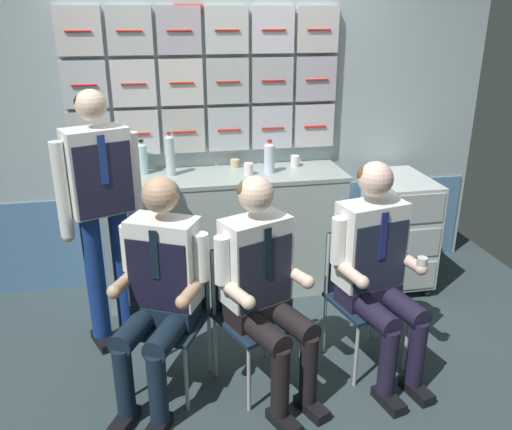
# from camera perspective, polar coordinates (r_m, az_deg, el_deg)

# --- Properties ---
(ground) EXTENTS (4.80, 4.80, 0.04)m
(ground) POSITION_cam_1_polar(r_m,az_deg,el_deg) (3.42, 0.37, -16.66)
(ground) COLOR #2F3E42
(galley_bulkhead) EXTENTS (4.20, 0.14, 2.15)m
(galley_bulkhead) POSITION_cam_1_polar(r_m,az_deg,el_deg) (4.16, -3.69, 7.78)
(galley_bulkhead) COLOR #A2B3B9
(galley_bulkhead) RESTS_ON ground
(galley_counter) EXTENTS (1.80, 0.53, 0.94)m
(galley_counter) POSITION_cam_1_polar(r_m,az_deg,el_deg) (4.10, -3.25, -1.97)
(galley_counter) COLOR #A6B4AE
(galley_counter) RESTS_ON ground
(service_trolley) EXTENTS (0.40, 0.65, 0.88)m
(service_trolley) POSITION_cam_1_polar(r_m,az_deg,el_deg) (4.35, 14.99, -1.31)
(service_trolley) COLOR black
(service_trolley) RESTS_ON ground
(folding_chair_left) EXTENTS (0.54, 0.54, 0.83)m
(folding_chair_left) POSITION_cam_1_polar(r_m,az_deg,el_deg) (3.14, -8.83, -9.05)
(folding_chair_left) COLOR #A8AAAF
(folding_chair_left) RESTS_ON ground
(crew_member_left) EXTENTS (0.59, 0.70, 1.28)m
(crew_member_left) POSITION_cam_1_polar(r_m,az_deg,el_deg) (2.93, -10.30, -7.21)
(crew_member_left) COLOR black
(crew_member_left) RESTS_ON ground
(folding_chair_center) EXTENTS (0.52, 0.52, 0.83)m
(folding_chair_center) POSITION_cam_1_polar(r_m,az_deg,el_deg) (3.12, -0.83, -9.04)
(folding_chair_center) COLOR #A8AAAF
(folding_chair_center) RESTS_ON ground
(crew_member_center) EXTENTS (0.57, 0.70, 1.27)m
(crew_member_center) POSITION_cam_1_polar(r_m,az_deg,el_deg) (2.91, 0.87, -7.06)
(crew_member_center) COLOR black
(crew_member_center) RESTS_ON ground
(folding_chair_right) EXTENTS (0.48, 0.48, 0.83)m
(folding_chair_right) POSITION_cam_1_polar(r_m,az_deg,el_deg) (3.36, 10.97, -7.09)
(folding_chair_right) COLOR #A8AAAF
(folding_chair_right) RESTS_ON ground
(crew_member_right) EXTENTS (0.54, 0.69, 1.30)m
(crew_member_right) POSITION_cam_1_polar(r_m,az_deg,el_deg) (3.16, 12.83, -4.96)
(crew_member_right) COLOR black
(crew_member_right) RESTS_ON ground
(crew_member_standing) EXTENTS (0.49, 0.36, 1.66)m
(crew_member_standing) POSITION_cam_1_polar(r_m,az_deg,el_deg) (3.40, -16.22, 1.45)
(crew_member_standing) COLOR black
(crew_member_standing) RESTS_ON ground
(sparkling_bottle_green) EXTENTS (0.07, 0.07, 0.32)m
(sparkling_bottle_green) POSITION_cam_1_polar(r_m,az_deg,el_deg) (3.93, -9.20, 6.38)
(sparkling_bottle_green) COLOR silver
(sparkling_bottle_green) RESTS_ON galley_counter
(water_bottle_clear) EXTENTS (0.06, 0.06, 0.25)m
(water_bottle_clear) POSITION_cam_1_polar(r_m,az_deg,el_deg) (3.98, -13.27, 5.74)
(water_bottle_clear) COLOR silver
(water_bottle_clear) RESTS_ON galley_counter
(water_bottle_blue_cap) EXTENTS (0.08, 0.08, 0.25)m
(water_bottle_blue_cap) POSITION_cam_1_polar(r_m,az_deg,el_deg) (3.95, 1.44, 6.19)
(water_bottle_blue_cap) COLOR silver
(water_bottle_blue_cap) RESTS_ON galley_counter
(water_bottle_tall) EXTENTS (0.08, 0.08, 0.26)m
(water_bottle_tall) POSITION_cam_1_polar(r_m,az_deg,el_deg) (4.01, -12.09, 5.99)
(water_bottle_tall) COLOR #AFD7E6
(water_bottle_tall) RESTS_ON galley_counter
(coffee_cup_spare) EXTENTS (0.07, 0.07, 0.09)m
(coffee_cup_spare) POSITION_cam_1_polar(r_m,az_deg,el_deg) (3.92, -0.80, 4.98)
(coffee_cup_spare) COLOR white
(coffee_cup_spare) RESTS_ON galley_counter
(espresso_cup_small) EXTENTS (0.07, 0.07, 0.08)m
(espresso_cup_small) POSITION_cam_1_polar(r_m,az_deg,el_deg) (4.15, 4.19, 5.82)
(espresso_cup_small) COLOR white
(espresso_cup_small) RESTS_ON galley_counter
(paper_cup_blue) EXTENTS (0.07, 0.07, 0.06)m
(paper_cup_blue) POSITION_cam_1_polar(r_m,az_deg,el_deg) (4.12, -2.28, 5.59)
(paper_cup_blue) COLOR #C9B284
(paper_cup_blue) RESTS_ON galley_counter
(snack_banana) EXTENTS (0.17, 0.10, 0.04)m
(snack_banana) POSITION_cam_1_polar(r_m,az_deg,el_deg) (3.80, -13.94, 3.45)
(snack_banana) COLOR yellow
(snack_banana) RESTS_ON galley_counter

